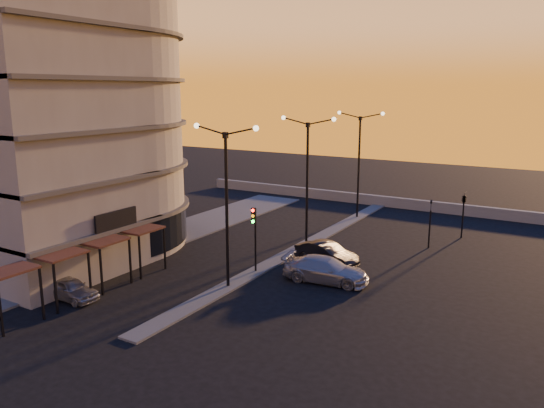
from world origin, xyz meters
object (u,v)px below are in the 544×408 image
at_px(car_wagon, 326,270).
at_px(traffic_light_main, 254,229).
at_px(streetlamp_mid, 307,171).
at_px(car_sedan, 326,253).
at_px(car_hatchback, 70,288).

bearing_deg(car_wagon, traffic_light_main, 94.57).
xyz_separation_m(streetlamp_mid, car_wagon, (4.50, -6.19, -4.84)).
height_order(streetlamp_mid, car_sedan, streetlamp_mid).
xyz_separation_m(car_hatchback, car_wagon, (11.00, 9.73, 0.14)).
distance_m(car_hatchback, car_wagon, 14.69).
distance_m(car_hatchback, car_sedan, 15.98).
bearing_deg(car_hatchback, streetlamp_mid, -22.29).
xyz_separation_m(streetlamp_mid, traffic_light_main, (0.00, -7.13, -2.70)).
bearing_deg(car_hatchback, car_sedan, -37.09).
relative_size(traffic_light_main, car_sedan, 0.97).
xyz_separation_m(traffic_light_main, car_wagon, (4.50, 0.94, -2.14)).
height_order(traffic_light_main, car_sedan, traffic_light_main).
bearing_deg(traffic_light_main, car_wagon, 11.79).
bearing_deg(car_wagon, car_sedan, 17.37).
xyz_separation_m(streetlamp_mid, car_sedan, (3.12, -3.16, -4.87)).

